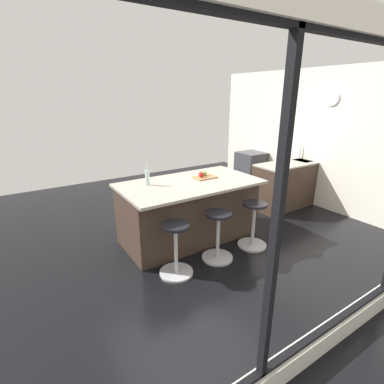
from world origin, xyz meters
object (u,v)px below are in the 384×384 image
at_px(oven_range, 251,170).
at_px(apple_green, 205,173).
at_px(apple_red, 201,174).
at_px(stool_near_camera, 176,251).
at_px(cutting_board, 205,177).
at_px(kitchen_island, 189,210).
at_px(stool_by_window, 253,226).
at_px(water_bottle, 147,177).
at_px(stool_middle, 218,237).

relative_size(oven_range, apple_green, 12.02).
xyz_separation_m(oven_range, apple_red, (2.46, 1.40, 0.57)).
relative_size(stool_near_camera, apple_green, 9.58).
relative_size(oven_range, cutting_board, 2.47).
bearing_deg(apple_green, kitchen_island, 13.84).
bearing_deg(stool_near_camera, apple_red, -139.22).
height_order(oven_range, stool_by_window, oven_range).
distance_m(oven_range, cutting_board, 2.83).
distance_m(apple_green, water_bottle, 0.97).
relative_size(apple_red, water_bottle, 0.28).
bearing_deg(apple_green, stool_middle, 67.10).
height_order(stool_by_window, water_bottle, water_bottle).
bearing_deg(stool_by_window, stool_middle, 0.00).
bearing_deg(stool_near_camera, stool_by_window, 180.00).
xyz_separation_m(oven_range, stool_middle, (2.73, 2.21, -0.11)).
bearing_deg(apple_red, stool_near_camera, 40.78).
xyz_separation_m(apple_red, water_bottle, (0.87, -0.14, 0.06)).
bearing_deg(stool_by_window, kitchen_island, -48.67).
bearing_deg(stool_by_window, oven_range, -132.83).
height_order(oven_range, stool_near_camera, oven_range).
relative_size(stool_middle, cutting_board, 1.97).
distance_m(kitchen_island, stool_near_camera, 1.03).
bearing_deg(stool_by_window, water_bottle, -36.61).
relative_size(kitchen_island, stool_middle, 3.02).
bearing_deg(oven_range, stool_by_window, 47.17).
bearing_deg(cutting_board, stool_by_window, 113.50).
bearing_deg(oven_range, kitchen_island, 27.96).
relative_size(stool_near_camera, water_bottle, 2.26).
relative_size(cutting_board, apple_red, 4.14).
height_order(cutting_board, water_bottle, water_bottle).
height_order(kitchen_island, water_bottle, water_bottle).
height_order(cutting_board, apple_green, apple_green).
xyz_separation_m(stool_middle, stool_near_camera, (0.67, 0.00, 0.00)).
relative_size(stool_middle, water_bottle, 2.26).
bearing_deg(stool_middle, kitchen_island, -90.00).
relative_size(oven_range, kitchen_island, 0.42).
xyz_separation_m(cutting_board, apple_red, (0.06, -0.01, 0.05)).
xyz_separation_m(cutting_board, water_bottle, (0.93, -0.15, 0.11)).
xyz_separation_m(stool_middle, apple_green, (-0.36, -0.86, 0.68)).
distance_m(stool_near_camera, apple_green, 1.51).
bearing_deg(water_bottle, oven_range, -159.16).
bearing_deg(oven_range, apple_red, 29.69).
xyz_separation_m(stool_near_camera, apple_green, (-1.04, -0.86, 0.68)).
xyz_separation_m(stool_middle, apple_red, (-0.27, -0.81, 0.68)).
distance_m(stool_by_window, water_bottle, 1.75).
bearing_deg(stool_by_window, apple_red, -63.21).
xyz_separation_m(apple_green, apple_red, (0.10, 0.05, 0.01)).
bearing_deg(kitchen_island, apple_green, -166.16).
bearing_deg(stool_middle, stool_by_window, 180.00).
relative_size(stool_by_window, apple_red, 8.15).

